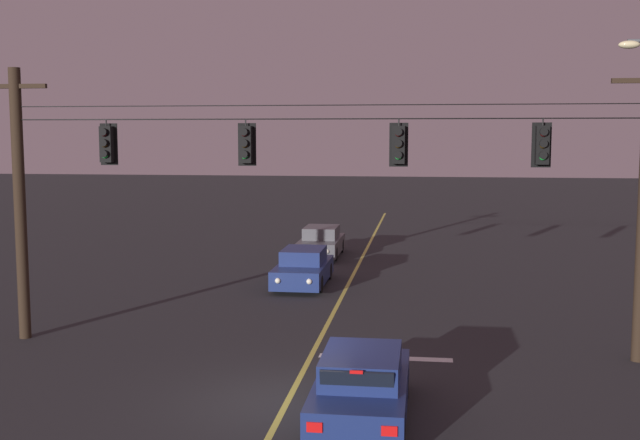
{
  "coord_description": "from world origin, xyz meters",
  "views": [
    {
      "loc": [
        2.84,
        -15.53,
        5.65
      ],
      "look_at": [
        0.0,
        5.24,
        3.33
      ],
      "focal_mm": 43.27,
      "sensor_mm": 36.0,
      "label": 1
    }
  ],
  "objects_px": {
    "traffic_light_leftmost": "(107,144)",
    "car_oncoming_trailing": "(321,242)",
    "car_oncoming_lead": "(303,268)",
    "traffic_light_left_inner": "(246,144)",
    "traffic_light_right_inner": "(542,145)",
    "traffic_light_centre": "(398,145)",
    "car_waiting_near_lane": "(362,387)"
  },
  "relations": [
    {
      "from": "car_waiting_near_lane",
      "to": "car_oncoming_lead",
      "type": "height_order",
      "value": "same"
    },
    {
      "from": "traffic_light_left_inner",
      "to": "car_waiting_near_lane",
      "type": "distance_m",
      "value": 7.64
    },
    {
      "from": "traffic_light_leftmost",
      "to": "traffic_light_centre",
      "type": "relative_size",
      "value": 1.0
    },
    {
      "from": "traffic_light_right_inner",
      "to": "car_waiting_near_lane",
      "type": "xyz_separation_m",
      "value": [
        -4.06,
        -4.87,
        -4.76
      ]
    },
    {
      "from": "traffic_light_leftmost",
      "to": "car_oncoming_trailing",
      "type": "relative_size",
      "value": 0.28
    },
    {
      "from": "traffic_light_right_inner",
      "to": "car_oncoming_trailing",
      "type": "bearing_deg",
      "value": 116.12
    },
    {
      "from": "traffic_light_centre",
      "to": "car_oncoming_trailing",
      "type": "height_order",
      "value": "traffic_light_centre"
    },
    {
      "from": "car_oncoming_lead",
      "to": "car_oncoming_trailing",
      "type": "relative_size",
      "value": 1.0
    },
    {
      "from": "traffic_light_right_inner",
      "to": "car_waiting_near_lane",
      "type": "distance_m",
      "value": 7.93
    },
    {
      "from": "traffic_light_left_inner",
      "to": "car_oncoming_lead",
      "type": "height_order",
      "value": "traffic_light_left_inner"
    },
    {
      "from": "traffic_light_right_inner",
      "to": "car_oncoming_trailing",
      "type": "relative_size",
      "value": 0.28
    },
    {
      "from": "traffic_light_right_inner",
      "to": "traffic_light_leftmost",
      "type": "bearing_deg",
      "value": 180.0
    },
    {
      "from": "traffic_light_centre",
      "to": "traffic_light_leftmost",
      "type": "bearing_deg",
      "value": 180.0
    },
    {
      "from": "traffic_light_left_inner",
      "to": "traffic_light_centre",
      "type": "distance_m",
      "value": 3.98
    },
    {
      "from": "traffic_light_leftmost",
      "to": "traffic_light_right_inner",
      "type": "distance_m",
      "value": 11.34
    },
    {
      "from": "car_waiting_near_lane",
      "to": "traffic_light_right_inner",
      "type": "bearing_deg",
      "value": 50.16
    },
    {
      "from": "traffic_light_leftmost",
      "to": "car_oncoming_lead",
      "type": "xyz_separation_m",
      "value": [
        3.96,
        8.59,
        -4.76
      ]
    },
    {
      "from": "traffic_light_leftmost",
      "to": "car_waiting_near_lane",
      "type": "relative_size",
      "value": 0.28
    },
    {
      "from": "traffic_light_leftmost",
      "to": "car_oncoming_trailing",
      "type": "height_order",
      "value": "traffic_light_leftmost"
    },
    {
      "from": "car_oncoming_lead",
      "to": "car_oncoming_trailing",
      "type": "bearing_deg",
      "value": 92.18
    },
    {
      "from": "traffic_light_centre",
      "to": "car_waiting_near_lane",
      "type": "distance_m",
      "value": 6.83
    },
    {
      "from": "traffic_light_centre",
      "to": "car_oncoming_trailing",
      "type": "xyz_separation_m",
      "value": [
        -4.09,
        15.6,
        -4.76
      ]
    },
    {
      "from": "traffic_light_left_inner",
      "to": "traffic_light_right_inner",
      "type": "bearing_deg",
      "value": 0.0
    },
    {
      "from": "traffic_light_right_inner",
      "to": "car_waiting_near_lane",
      "type": "relative_size",
      "value": 0.28
    },
    {
      "from": "traffic_light_leftmost",
      "to": "traffic_light_centre",
      "type": "height_order",
      "value": "same"
    },
    {
      "from": "traffic_light_right_inner",
      "to": "traffic_light_left_inner",
      "type": "bearing_deg",
      "value": 180.0
    },
    {
      "from": "traffic_light_centre",
      "to": "traffic_light_right_inner",
      "type": "xyz_separation_m",
      "value": [
        3.55,
        0.0,
        0.0
      ]
    },
    {
      "from": "traffic_light_centre",
      "to": "traffic_light_right_inner",
      "type": "height_order",
      "value": "same"
    },
    {
      "from": "car_oncoming_lead",
      "to": "traffic_light_right_inner",
      "type": "bearing_deg",
      "value": -49.34
    },
    {
      "from": "traffic_light_right_inner",
      "to": "car_oncoming_lead",
      "type": "distance_m",
      "value": 12.29
    },
    {
      "from": "traffic_light_right_inner",
      "to": "car_oncoming_lead",
      "type": "relative_size",
      "value": 0.28
    },
    {
      "from": "traffic_light_leftmost",
      "to": "traffic_light_left_inner",
      "type": "distance_m",
      "value": 3.81
    }
  ]
}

